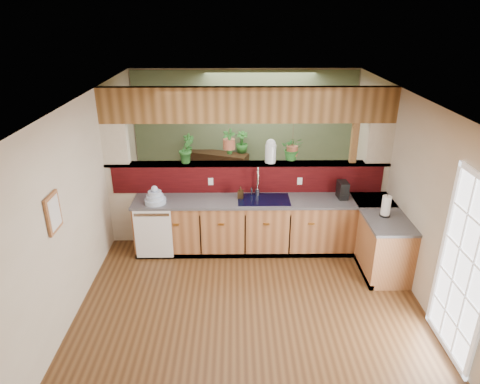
{
  "coord_description": "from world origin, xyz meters",
  "views": [
    {
      "loc": [
        -0.2,
        -5.19,
        3.69
      ],
      "look_at": [
        -0.13,
        0.7,
        1.15
      ],
      "focal_mm": 32.0,
      "sensor_mm": 36.0,
      "label": 1
    }
  ],
  "objects_px": {
    "glass_jar": "(271,151)",
    "paper_towel": "(386,206)",
    "coffee_maker": "(343,191)",
    "soap_dispenser": "(241,193)",
    "faucet": "(257,180)",
    "dish_stack": "(155,198)",
    "shelving_console": "(217,172)"
  },
  "relations": [
    {
      "from": "dish_stack",
      "to": "shelving_console",
      "type": "relative_size",
      "value": 0.25
    },
    {
      "from": "faucet",
      "to": "dish_stack",
      "type": "xyz_separation_m",
      "value": [
        -1.6,
        -0.27,
        -0.17
      ]
    },
    {
      "from": "dish_stack",
      "to": "coffee_maker",
      "type": "bearing_deg",
      "value": 3.1
    },
    {
      "from": "dish_stack",
      "to": "soap_dispenser",
      "type": "bearing_deg",
      "value": 7.28
    },
    {
      "from": "coffee_maker",
      "to": "glass_jar",
      "type": "xyz_separation_m",
      "value": [
        -1.14,
        0.33,
        0.56
      ]
    },
    {
      "from": "shelving_console",
      "to": "faucet",
      "type": "bearing_deg",
      "value": -50.11
    },
    {
      "from": "dish_stack",
      "to": "paper_towel",
      "type": "bearing_deg",
      "value": -8.02
    },
    {
      "from": "faucet",
      "to": "glass_jar",
      "type": "height_order",
      "value": "glass_jar"
    },
    {
      "from": "soap_dispenser",
      "to": "coffee_maker",
      "type": "bearing_deg",
      "value": -0.33
    },
    {
      "from": "paper_towel",
      "to": "shelving_console",
      "type": "height_order",
      "value": "paper_towel"
    },
    {
      "from": "dish_stack",
      "to": "shelving_console",
      "type": "xyz_separation_m",
      "value": [
        0.85,
        2.39,
        -0.49
      ]
    },
    {
      "from": "coffee_maker",
      "to": "glass_jar",
      "type": "bearing_deg",
      "value": 159.9
    },
    {
      "from": "dish_stack",
      "to": "shelving_console",
      "type": "height_order",
      "value": "dish_stack"
    },
    {
      "from": "faucet",
      "to": "soap_dispenser",
      "type": "distance_m",
      "value": 0.33
    },
    {
      "from": "soap_dispenser",
      "to": "glass_jar",
      "type": "height_order",
      "value": "glass_jar"
    },
    {
      "from": "glass_jar",
      "to": "coffee_maker",
      "type": "bearing_deg",
      "value": -16.13
    },
    {
      "from": "glass_jar",
      "to": "shelving_console",
      "type": "distance_m",
      "value": 2.39
    },
    {
      "from": "faucet",
      "to": "shelving_console",
      "type": "distance_m",
      "value": 2.34
    },
    {
      "from": "soap_dispenser",
      "to": "shelving_console",
      "type": "relative_size",
      "value": 0.15
    },
    {
      "from": "dish_stack",
      "to": "glass_jar",
      "type": "bearing_deg",
      "value": 15.08
    },
    {
      "from": "soap_dispenser",
      "to": "shelving_console",
      "type": "bearing_deg",
      "value": 102.06
    },
    {
      "from": "coffee_maker",
      "to": "paper_towel",
      "type": "bearing_deg",
      "value": -57.37
    },
    {
      "from": "paper_towel",
      "to": "glass_jar",
      "type": "xyz_separation_m",
      "value": [
        -1.61,
        0.97,
        0.53
      ]
    },
    {
      "from": "glass_jar",
      "to": "shelving_console",
      "type": "height_order",
      "value": "glass_jar"
    },
    {
      "from": "coffee_maker",
      "to": "soap_dispenser",
      "type": "bearing_deg",
      "value": 175.69
    },
    {
      "from": "dish_stack",
      "to": "paper_towel",
      "type": "relative_size",
      "value": 1.0
    },
    {
      "from": "glass_jar",
      "to": "paper_towel",
      "type": "bearing_deg",
      "value": -31.05
    },
    {
      "from": "faucet",
      "to": "shelving_console",
      "type": "relative_size",
      "value": 0.37
    },
    {
      "from": "paper_towel",
      "to": "coffee_maker",
      "type": "bearing_deg",
      "value": 126.6
    },
    {
      "from": "dish_stack",
      "to": "glass_jar",
      "type": "xyz_separation_m",
      "value": [
        1.81,
        0.49,
        0.6
      ]
    },
    {
      "from": "soap_dispenser",
      "to": "paper_towel",
      "type": "bearing_deg",
      "value": -17.25
    },
    {
      "from": "coffee_maker",
      "to": "paper_towel",
      "type": "height_order",
      "value": "paper_towel"
    }
  ]
}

